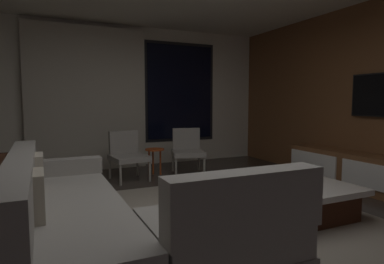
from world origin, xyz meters
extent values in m
plane|color=#332B26|center=(0.00, 0.00, 0.00)|extent=(9.20, 9.20, 0.00)
cube|color=silver|center=(0.00, 3.66, 1.35)|extent=(6.60, 0.12, 2.70)
cube|color=black|center=(1.30, 3.60, 1.45)|extent=(1.52, 0.02, 2.02)
cube|color=black|center=(1.30, 3.58, 1.45)|extent=(1.40, 0.03, 1.90)
cube|color=beige|center=(-0.55, 3.48, 1.30)|extent=(2.10, 0.12, 2.60)
cube|color=gray|center=(0.35, -0.10, 0.01)|extent=(3.20, 3.80, 0.01)
cube|color=gray|center=(-1.15, 0.12, 0.09)|extent=(0.90, 2.50, 0.18)
cube|color=#9E9991|center=(-1.15, 0.12, 0.30)|extent=(0.86, 2.42, 0.24)
cube|color=#9E9991|center=(-1.50, 0.12, 0.62)|extent=(0.20, 2.50, 0.40)
cube|color=#9E9991|center=(-1.15, 1.27, 0.51)|extent=(0.90, 0.20, 0.18)
cube|color=gray|center=(-0.17, -0.68, 0.09)|extent=(1.10, 0.90, 0.18)
cube|color=#9E9991|center=(-0.17, -0.68, 0.30)|extent=(1.07, 0.86, 0.24)
cube|color=#9E9991|center=(-0.17, -1.03, 0.62)|extent=(1.10, 0.20, 0.40)
cube|color=beige|center=(-1.38, 0.67, 0.58)|extent=(0.10, 0.36, 0.36)
cube|color=#B2A893|center=(-1.38, -0.18, 0.58)|extent=(0.10, 0.36, 0.36)
cube|color=#3C1C0E|center=(1.16, 0.05, 0.15)|extent=(1.00, 1.00, 0.30)
cube|color=white|center=(1.16, 0.05, 0.33)|extent=(1.16, 1.16, 0.06)
cube|color=#3546BD|center=(1.35, 0.21, 0.37)|extent=(0.21, 0.22, 0.02)
cube|color=#4664D5|center=(1.36, 0.20, 0.40)|extent=(0.25, 0.18, 0.03)
cube|color=#3D7A39|center=(1.35, 0.21, 0.43)|extent=(0.22, 0.22, 0.03)
cylinder|color=#B2ADA0|center=(1.14, 2.14, 0.18)|extent=(0.04, 0.04, 0.36)
cylinder|color=#B2ADA0|center=(0.68, 2.27, 0.18)|extent=(0.04, 0.04, 0.36)
cylinder|color=#B2ADA0|center=(1.27, 2.63, 0.18)|extent=(0.04, 0.04, 0.36)
cylinder|color=#B2ADA0|center=(0.81, 2.75, 0.18)|extent=(0.04, 0.04, 0.36)
cube|color=#9E9991|center=(0.98, 2.45, 0.36)|extent=(0.67, 0.68, 0.08)
cube|color=#9E9991|center=(1.04, 2.68, 0.59)|extent=(0.49, 0.21, 0.38)
cylinder|color=#B2ADA0|center=(0.19, 2.18, 0.18)|extent=(0.04, 0.04, 0.36)
cylinder|color=#B2ADA0|center=(-0.28, 2.12, 0.18)|extent=(0.04, 0.04, 0.36)
cylinder|color=#B2ADA0|center=(0.13, 2.67, 0.18)|extent=(0.04, 0.04, 0.36)
cylinder|color=#B2ADA0|center=(-0.35, 2.61, 0.18)|extent=(0.04, 0.04, 0.36)
cube|color=#9E9991|center=(-0.08, 2.39, 0.36)|extent=(0.61, 0.62, 0.08)
cube|color=#9E9991|center=(-0.11, 2.63, 0.59)|extent=(0.49, 0.14, 0.38)
cylinder|color=#BF4C1E|center=(0.30, 2.55, 0.23)|extent=(0.03, 0.03, 0.46)
cylinder|color=#BF4C1E|center=(0.50, 2.55, 0.23)|extent=(0.03, 0.03, 0.46)
cylinder|color=#BF4C1E|center=(0.40, 2.65, 0.23)|extent=(0.03, 0.03, 0.46)
cylinder|color=#BF4C1E|center=(0.40, 2.55, 0.45)|extent=(0.32, 0.32, 0.02)
cube|color=brown|center=(2.78, 0.10, 0.26)|extent=(0.44, 3.10, 0.52)
cube|color=white|center=(2.55, 0.10, 0.29)|extent=(0.02, 0.93, 0.33)
cube|color=white|center=(2.55, 1.15, 0.29)|extent=(0.02, 0.93, 0.33)
camera|label=1|loc=(-1.33, -2.74, 1.26)|focal=30.85mm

